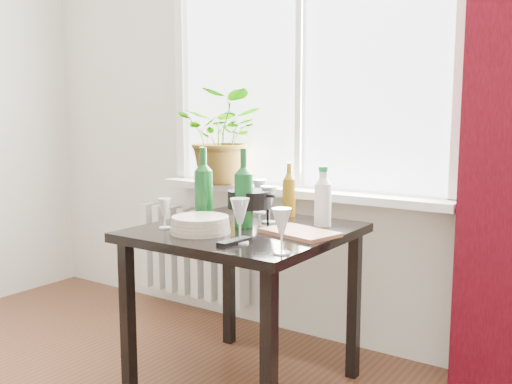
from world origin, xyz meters
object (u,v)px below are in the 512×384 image
Objects in this scene: cutting_board at (300,233)px; potted_plant at (224,137)px; bottle_amber at (289,189)px; wineglass_back_center at (269,204)px; wineglass_back_left at (259,196)px; plate_stack at (200,225)px; tv_remote at (234,242)px; wine_bottle_right at (244,187)px; radiator at (192,252)px; wine_bottle_left at (204,184)px; table at (245,248)px; wineglass_far_right at (282,230)px; fondue_pot at (249,207)px; wineglass_front_left at (165,213)px; cleaning_bottle at (323,196)px; wineglass_front_right at (240,220)px.

potted_plant is at bearing 146.49° from cutting_board.
bottle_amber is 1.53× the size of wineglass_back_center.
wineglass_back_left is at bearing -177.91° from bottle_amber.
plate_stack is 0.26m from tv_remote.
wine_bottle_right reaches higher than cutting_board.
wineglass_back_left reaches higher than radiator.
wine_bottle_right is 0.27m from plate_stack.
wine_bottle_left reaches higher than bottle_amber.
cutting_board is (0.27, 0.02, 0.10)m from table.
wine_bottle_left is 2.04× the size of wineglass_back_center.
table is 3.31× the size of plate_stack.
wine_bottle_left is 2.09× the size of wineglass_far_right.
tv_remote is (0.18, -0.36, -0.07)m from fondue_pot.
wineglass_back_center is 1.28× the size of wineglass_front_left.
plate_stack is at bearing -47.39° from radiator.
cleaning_bottle reaches higher than table.
table is 0.19m from fondue_pot.
wine_bottle_left is at bearing -45.62° from radiator.
wineglass_front_left is 0.38m from fondue_pot.
wine_bottle_right is at bearing 140.69° from wineglass_far_right.
wineglass_far_right is (0.60, -0.29, -0.09)m from wine_bottle_left.
wine_bottle_left is 0.26m from plate_stack.
cutting_board is (0.01, -0.22, -0.13)m from cleaning_bottle.
fondue_pot is 1.46× the size of tv_remote.
cleaning_bottle is 1.96× the size of wineglass_front_left.
fondue_pot reaches higher than table.
wineglass_back_center reaches higher than fondue_pot.
wineglass_front_left is 0.45× the size of cutting_board.
table is at bearing 141.16° from wineglass_far_right.
wine_bottle_right is 2.03× the size of wineglass_back_center.
wineglass_front_left is (-0.44, 0.04, -0.02)m from wineglass_front_right.
wineglass_far_right is (1.23, -0.93, 0.45)m from radiator.
cutting_board is at bearing 108.55° from wineglass_far_right.
wineglass_front_right is at bearing -13.39° from plate_stack.
wine_bottle_right is 0.38m from tv_remote.
potted_plant reaches higher than wine_bottle_left.
cutting_board is at bearing -87.46° from cleaning_bottle.
fondue_pot is (0.19, 0.10, -0.10)m from wine_bottle_left.
tv_remote is (0.37, -0.26, -0.17)m from wine_bottle_left.
bottle_amber is 0.18m from wineglass_back_left.
fondue_pot is (-0.41, 0.39, -0.01)m from wineglass_far_right.
wineglass_front_left is at bearing -138.26° from wine_bottle_right.
tv_remote is (0.67, -0.82, -0.36)m from potted_plant.
bottle_amber is 0.28m from fondue_pot.
plate_stack is (0.43, -0.73, -0.33)m from potted_plant.
potted_plant reaches higher than table.
cutting_board is (0.26, -0.35, -0.13)m from bottle_amber.
wine_bottle_left reaches higher than wineglass_back_left.
tv_remote is (1.00, -0.90, 0.37)m from radiator.
fondue_pot reaches higher than tv_remote.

